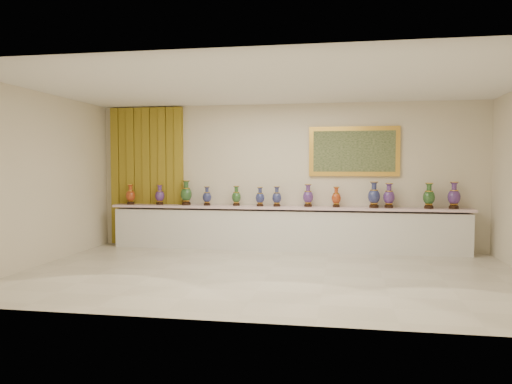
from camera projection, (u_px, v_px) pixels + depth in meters
ground at (269, 274)px, 7.96m from camera, size 8.00×8.00×0.00m
room at (178, 172)px, 10.68m from camera, size 8.00×8.00×8.00m
counter at (285, 229)px, 10.17m from camera, size 7.28×0.48×0.90m
vase_0 at (131, 195)px, 10.67m from camera, size 0.24×0.24×0.43m
vase_1 at (160, 196)px, 10.59m from camera, size 0.21×0.21×0.43m
vase_2 at (186, 194)px, 10.49m from camera, size 0.27×0.27×0.52m
vase_3 at (207, 197)px, 10.40m from camera, size 0.23×0.23×0.39m
vase_4 at (236, 197)px, 10.30m from camera, size 0.21×0.21×0.41m
vase_5 at (260, 198)px, 10.17m from camera, size 0.20×0.20×0.39m
vase_6 at (277, 197)px, 10.13m from camera, size 0.23×0.23×0.41m
vase_7 at (308, 197)px, 10.07m from camera, size 0.21×0.21×0.46m
vase_8 at (336, 198)px, 9.97m from camera, size 0.21×0.21×0.41m
vase_9 at (374, 196)px, 9.79m from camera, size 0.24×0.24×0.52m
vase_10 at (389, 197)px, 9.78m from camera, size 0.24×0.24×0.49m
vase_11 at (429, 197)px, 9.62m from camera, size 0.28×0.28×0.50m
vase_12 at (454, 197)px, 9.57m from camera, size 0.25×0.25×0.52m
label_card at (239, 206)px, 10.17m from camera, size 0.10×0.06×0.00m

